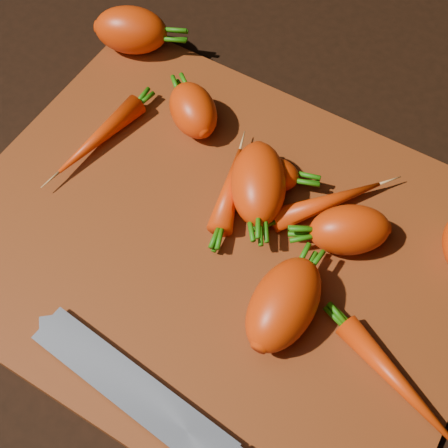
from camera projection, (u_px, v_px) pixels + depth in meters
The scene contains 13 objects.
ground at pixel (219, 249), 0.61m from camera, with size 2.00×2.00×0.01m, color black.
cutting_board at pixel (219, 244), 0.60m from camera, with size 0.50×0.40×0.01m, color maroon.
carrot_0 at pixel (131, 30), 0.71m from camera, with size 0.08×0.05×0.05m, color #E53503.
carrot_1 at pixel (193, 110), 0.65m from camera, with size 0.07×0.05×0.05m, color #E53503.
carrot_2 at pixel (258, 183), 0.60m from camera, with size 0.09×0.05×0.05m, color #E53503.
carrot_3 at pixel (284, 304), 0.54m from camera, with size 0.09×0.06×0.06m, color #E53503.
carrot_4 at pixel (349, 230), 0.58m from camera, with size 0.08×0.05×0.05m, color #E53503.
carrot_5 at pixel (271, 174), 0.62m from camera, with size 0.06×0.04×0.04m, color #E53503.
carrot_7 at pixel (327, 202), 0.61m from camera, with size 0.12×0.02×0.02m, color #E53503.
carrot_8 at pixel (399, 383), 0.52m from camera, with size 0.13×0.02×0.02m, color #E53503.
carrot_9 at pixel (230, 188), 0.61m from camera, with size 0.10×0.03×0.03m, color #E53503.
carrot_10 at pixel (100, 137), 0.65m from camera, with size 0.12×0.02×0.02m, color #E53503.
knife at pixel (150, 403), 0.51m from camera, with size 0.32×0.06×0.02m.
Camera 1 is at (0.15, -0.25, 0.54)m, focal length 50.00 mm.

